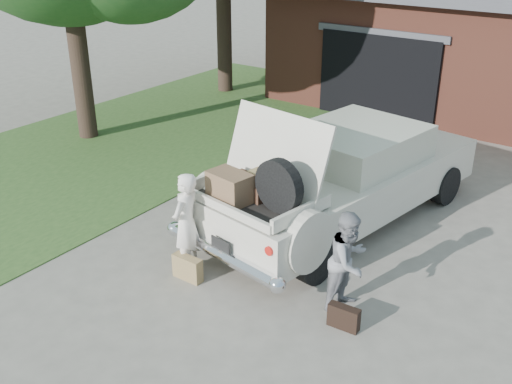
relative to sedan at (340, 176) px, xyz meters
The scene contains 7 objects.
ground 2.61m from the sedan, 100.80° to the right, with size 90.00×90.00×0.00m, color gray.
grass_strip 6.05m from the sedan, behind, with size 6.00×16.00×0.02m, color #2D4C1E.
sedan is the anchor object (origin of this frame).
woman_left 2.96m from the sedan, 110.88° to the right, with size 0.57×0.38×1.57m, color white.
woman_right 2.59m from the sedan, 58.95° to the right, with size 0.70×0.54×1.43m, color gray.
suitcase_left 3.16m from the sedan, 106.55° to the right, with size 0.48×0.15×0.37m, color #9A7E4E.
suitcase_right 3.14m from the sedan, 60.00° to the right, with size 0.42×0.13×0.33m, color black.
Camera 1 is at (4.78, -6.03, 4.89)m, focal length 42.00 mm.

